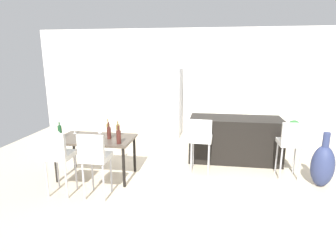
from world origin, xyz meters
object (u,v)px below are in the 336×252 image
Objects in this scene: bar_chair_left at (201,137)px; dining_chair_near at (57,153)px; dining_table at (96,142)px; wine_glass_corner at (74,127)px; bar_chair_middle at (291,141)px; floor_vase at (323,165)px; wine_bottle_end at (119,137)px; dining_chair_far at (95,155)px; wine_glass_inner at (59,134)px; wine_bottle_left at (118,130)px; wine_bottle_middle at (109,133)px; wine_bottle_right at (60,132)px; wine_glass_far at (100,131)px; kitchen_island at (235,139)px; potted_plant at (294,129)px; wine_bottle_near at (108,129)px; refrigerator at (168,103)px.

bar_chair_left is 1.00× the size of dining_chair_near.
dining_table is 7.71× the size of wine_glass_corner.
bar_chair_middle is 1.11× the size of floor_vase.
dining_chair_far is at bearing -113.14° from wine_bottle_end.
wine_bottle_end is 1.07m from wine_glass_inner.
dining_chair_far is at bearing -94.06° from wine_bottle_left.
wine_bottle_left is at bearing 60.74° from wine_bottle_middle.
wine_bottle_middle is at bearing 137.68° from wine_bottle_end.
dining_chair_far is at bearing -141.53° from bar_chair_left.
wine_bottle_right reaches higher than floor_vase.
wine_glass_far is 1.00× the size of wine_glass_inner.
potted_plant is at bearing 45.95° from kitchen_island.
bar_chair_middle is 1.00× the size of dining_chair_near.
bar_chair_left is at bearing 29.76° from dining_chair_near.
wine_bottle_left is (0.37, 0.17, 0.19)m from dining_table.
floor_vase is at bearing -0.04° from wine_glass_corner.
kitchen_island is at bearing 22.47° from wine_bottle_near.
dining_chair_near is 1.94× the size of potted_plant.
dining_chair_near is at bearing -180.00° from dining_chair_far.
bar_chair_middle is at bearing 151.28° from floor_vase.
wine_bottle_end is at bearing -42.32° from wine_bottle_middle.
refrigerator is at bearing 81.68° from dining_chair_far.
dining_chair_far reaches higher than wine_bottle_end.
dining_chair_far is at bearing -164.89° from floor_vase.
wine_bottle_near reaches higher than wine_glass_far.
bar_chair_left is at bearing 17.26° from wine_bottle_middle.
wine_bottle_left is at bearing 23.81° from wine_glass_far.
kitchen_island is 10.73× the size of wine_glass_corner.
potted_plant is (0.27, 2.73, -0.06)m from floor_vase.
kitchen_island is 1.72m from floor_vase.
wine_bottle_end is at bearing 31.66° from dining_chair_near.
wine_bottle_near is (-0.12, 0.28, -0.01)m from wine_bottle_middle.
wine_bottle_middle is 1.00× the size of wine_bottle_end.
wine_bottle_right is at bearing 115.35° from dining_chair_near.
dining_chair_far reaches higher than wine_glass_corner.
dining_chair_near is 1.01m from wine_glass_corner.
wine_glass_inner is at bearing 149.15° from dining_chair_far.
bar_chair_left is at bearing 38.47° from dining_chair_far.
wine_bottle_left reaches higher than dining_table.
bar_chair_left is at bearing 14.39° from dining_table.
wine_bottle_left reaches higher than wine_glass_far.
wine_glass_far is at bearing -17.58° from wine_glass_corner.
wine_bottle_near reaches higher than dining_table.
wine_bottle_middle is (-0.04, 0.74, 0.16)m from dining_chair_far.
dining_table is (-3.44, -0.47, -0.03)m from bar_chair_middle.
wine_glass_corner is (-3.04, -1.03, 0.40)m from kitchen_island.
wine_bottle_left is 0.52× the size of potted_plant.
dining_table is 4.75× the size of wine_bottle_left.
wine_glass_corner is at bearing 176.49° from wine_bottle_left.
bar_chair_left reaches higher than potted_plant.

